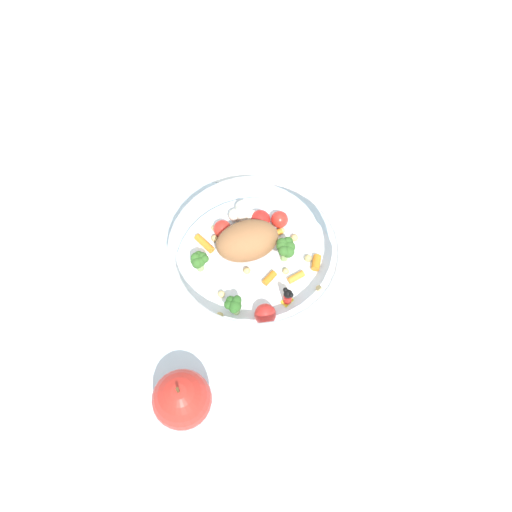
# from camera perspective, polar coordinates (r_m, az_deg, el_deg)

# --- Properties ---
(ground_plane) EXTENTS (2.40, 2.40, 0.00)m
(ground_plane) POSITION_cam_1_polar(r_m,az_deg,el_deg) (0.81, -0.42, -2.27)
(ground_plane) COLOR silver
(food_container) EXTENTS (0.25, 0.25, 0.07)m
(food_container) POSITION_cam_1_polar(r_m,az_deg,el_deg) (0.79, -0.20, 0.36)
(food_container) COLOR white
(food_container) RESTS_ON ground_plane
(loose_apple) EXTENTS (0.08, 0.08, 0.09)m
(loose_apple) POSITION_cam_1_polar(r_m,az_deg,el_deg) (0.71, -7.73, -14.62)
(loose_apple) COLOR red
(loose_apple) RESTS_ON ground_plane
(folded_napkin) EXTENTS (0.13, 0.13, 0.01)m
(folded_napkin) POSITION_cam_1_polar(r_m,az_deg,el_deg) (0.93, -2.43, 10.25)
(folded_napkin) COLOR white
(folded_napkin) RESTS_ON ground_plane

